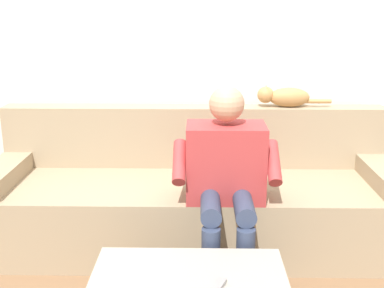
{
  "coord_description": "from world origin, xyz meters",
  "views": [
    {
      "loc": [
        -0.05,
        2.85,
        1.55
      ],
      "look_at": [
        0.0,
        0.13,
        0.76
      ],
      "focal_mm": 44.97,
      "sensor_mm": 36.0,
      "label": 1
    }
  ],
  "objects_px": {
    "person_solo_seated": "(226,171)",
    "cat_on_backrest": "(284,97)",
    "couch": "(193,199)",
    "remote_gray": "(217,288)"
  },
  "relations": [
    {
      "from": "person_solo_seated",
      "to": "cat_on_backrest",
      "type": "height_order",
      "value": "person_solo_seated"
    },
    {
      "from": "person_solo_seated",
      "to": "cat_on_backrest",
      "type": "xyz_separation_m",
      "value": [
        -0.43,
        -0.68,
        0.3
      ]
    },
    {
      "from": "couch",
      "to": "remote_gray",
      "type": "xyz_separation_m",
      "value": [
        -0.12,
        1.2,
        0.09
      ]
    },
    {
      "from": "person_solo_seated",
      "to": "remote_gray",
      "type": "xyz_separation_m",
      "value": [
        0.08,
        0.8,
        -0.25
      ]
    },
    {
      "from": "couch",
      "to": "remote_gray",
      "type": "bearing_deg",
      "value": 95.74
    },
    {
      "from": "person_solo_seated",
      "to": "cat_on_backrest",
      "type": "bearing_deg",
      "value": -122.18
    },
    {
      "from": "person_solo_seated",
      "to": "cat_on_backrest",
      "type": "relative_size",
      "value": 2.2
    },
    {
      "from": "remote_gray",
      "to": "cat_on_backrest",
      "type": "bearing_deg",
      "value": -176.04
    },
    {
      "from": "couch",
      "to": "remote_gray",
      "type": "distance_m",
      "value": 1.21
    },
    {
      "from": "couch",
      "to": "person_solo_seated",
      "type": "xyz_separation_m",
      "value": [
        -0.2,
        0.4,
        0.34
      ]
    }
  ]
}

